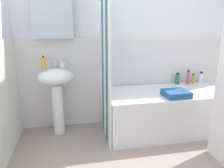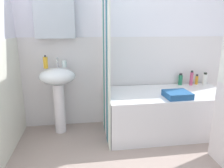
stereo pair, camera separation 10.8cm
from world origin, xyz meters
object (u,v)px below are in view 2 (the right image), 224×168
(body_wash_bottle, at_px, (180,80))
(lotion_bottle, at_px, (205,79))
(toothbrush_cup, at_px, (64,64))
(towel_folded, at_px, (177,95))
(bathtub, at_px, (166,112))
(conditioner_bottle, at_px, (191,78))
(shampoo_bottle, at_px, (197,80))
(soap_dispenser, at_px, (46,62))
(sink, at_px, (58,86))

(body_wash_bottle, bearing_deg, lotion_bottle, -2.78)
(toothbrush_cup, relative_size, towel_folded, 0.29)
(body_wash_bottle, xyz_separation_m, towel_folded, (-0.29, -0.53, -0.04))
(toothbrush_cup, relative_size, bathtub, 0.05)
(conditioner_bottle, xyz_separation_m, towel_folded, (-0.43, -0.49, -0.06))
(toothbrush_cup, height_order, shampoo_bottle, toothbrush_cup)
(lotion_bottle, xyz_separation_m, towel_folded, (-0.65, -0.51, -0.04))
(soap_dispenser, bearing_deg, bathtub, -7.72)
(shampoo_bottle, distance_m, towel_folded, 0.75)
(body_wash_bottle, bearing_deg, soap_dispenser, -176.57)
(toothbrush_cup, bearing_deg, bathtub, -11.25)
(bathtub, bearing_deg, conditioner_bottle, 30.98)
(toothbrush_cup, xyz_separation_m, towel_folded, (1.30, -0.47, -0.31))
(sink, distance_m, towel_folded, 1.44)
(soap_dispenser, xyz_separation_m, shampoo_bottle, (2.05, 0.11, -0.31))
(toothbrush_cup, xyz_separation_m, shampoo_bottle, (1.83, 0.05, -0.28))
(bathtub, bearing_deg, lotion_bottle, 23.57)
(soap_dispenser, distance_m, towel_folded, 1.61)
(shampoo_bottle, relative_size, conditioner_bottle, 0.70)
(shampoo_bottle, bearing_deg, soap_dispenser, -177.06)
(toothbrush_cup, xyz_separation_m, lotion_bottle, (1.95, 0.04, -0.27))
(bathtub, bearing_deg, sink, 172.46)
(lotion_bottle, height_order, body_wash_bottle, lotion_bottle)
(shampoo_bottle, bearing_deg, conditioner_bottle, -160.95)
(towel_folded, bearing_deg, conditioner_bottle, 48.42)
(sink, distance_m, body_wash_bottle, 1.68)
(bathtub, bearing_deg, toothbrush_cup, 168.75)
(conditioner_bottle, distance_m, towel_folded, 0.66)
(lotion_bottle, bearing_deg, sink, -176.84)
(bathtub, bearing_deg, body_wash_bottle, 44.98)
(sink, bearing_deg, lotion_bottle, 3.16)
(soap_dispenser, relative_size, toothbrush_cup, 1.96)
(conditioner_bottle, height_order, towel_folded, conditioner_bottle)
(sink, distance_m, toothbrush_cup, 0.29)
(soap_dispenser, bearing_deg, shampoo_bottle, 2.94)
(bathtub, bearing_deg, soap_dispenser, 172.28)
(sink, relative_size, soap_dispenser, 5.20)
(soap_dispenser, distance_m, shampoo_bottle, 2.08)
(toothbrush_cup, relative_size, shampoo_bottle, 0.57)
(lotion_bottle, bearing_deg, toothbrush_cup, -178.86)
(sink, bearing_deg, bathtub, -7.54)
(sink, bearing_deg, conditioner_bottle, 2.90)
(soap_dispenser, relative_size, body_wash_bottle, 0.99)
(lotion_bottle, distance_m, body_wash_bottle, 0.36)
(body_wash_bottle, bearing_deg, bathtub, -135.02)
(bathtub, height_order, body_wash_bottle, body_wash_bottle)
(toothbrush_cup, bearing_deg, sink, -139.18)
(conditioner_bottle, xyz_separation_m, body_wash_bottle, (-0.14, 0.04, -0.02))
(conditioner_bottle, bearing_deg, towel_folded, -131.58)
(toothbrush_cup, height_order, towel_folded, toothbrush_cup)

